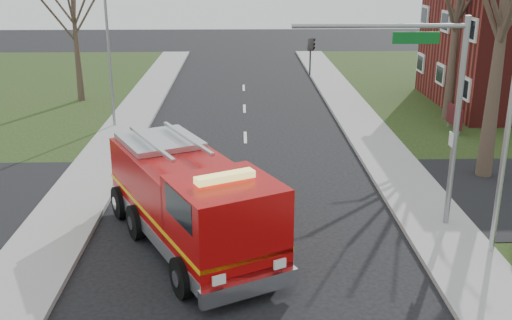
{
  "coord_description": "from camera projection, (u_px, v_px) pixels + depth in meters",
  "views": [
    {
      "loc": [
        -0.21,
        -16.32,
        8.37
      ],
      "look_at": [
        0.28,
        2.59,
        2.0
      ],
      "focal_mm": 42.0,
      "sensor_mm": 36.0,
      "label": 1
    }
  ],
  "objects": [
    {
      "name": "ground",
      "position": [
        249.0,
        250.0,
        18.13
      ],
      "size": [
        120.0,
        120.0,
        0.0
      ],
      "primitive_type": "plane",
      "color": "black",
      "rests_on": "ground"
    },
    {
      "name": "sidewalk_right",
      "position": [
        452.0,
        245.0,
        18.26
      ],
      "size": [
        2.4,
        80.0,
        0.15
      ],
      "primitive_type": "cube",
      "color": "#9C9C96",
      "rests_on": "ground"
    },
    {
      "name": "sidewalk_left",
      "position": [
        43.0,
        250.0,
        17.96
      ],
      "size": [
        2.4,
        80.0,
        0.15
      ],
      "primitive_type": "cube",
      "color": "#9C9C96",
      "rests_on": "ground"
    },
    {
      "name": "health_center_sign",
      "position": [
        455.0,
        116.0,
        29.95
      ],
      "size": [
        0.12,
        2.0,
        1.4
      ],
      "color": "#4A1116",
      "rests_on": "ground"
    },
    {
      "name": "bare_tree_left",
      "position": [
        73.0,
        9.0,
        35.06
      ],
      "size": [
        4.5,
        4.5,
        9.0
      ],
      "color": "#3C2C23",
      "rests_on": "ground"
    },
    {
      "name": "traffic_signal_mast",
      "position": [
        419.0,
        86.0,
        18.18
      ],
      "size": [
        5.29,
        0.18,
        6.8
      ],
      "color": "gray",
      "rests_on": "ground"
    },
    {
      "name": "streetlight_pole",
      "position": [
        509.0,
        106.0,
        16.38
      ],
      "size": [
        1.48,
        0.16,
        8.4
      ],
      "color": "#B7BABF",
      "rests_on": "ground"
    },
    {
      "name": "utility_pole_far",
      "position": [
        110.0,
        61.0,
        30.11
      ],
      "size": [
        0.14,
        0.14,
        7.0
      ],
      "primitive_type": "cylinder",
      "color": "gray",
      "rests_on": "ground"
    },
    {
      "name": "fire_engine",
      "position": [
        191.0,
        203.0,
        17.91
      ],
      "size": [
        5.87,
        8.18,
        3.15
      ],
      "rotation": [
        0.0,
        0.0,
        0.47
      ],
      "color": "#A60707",
      "rests_on": "ground"
    }
  ]
}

